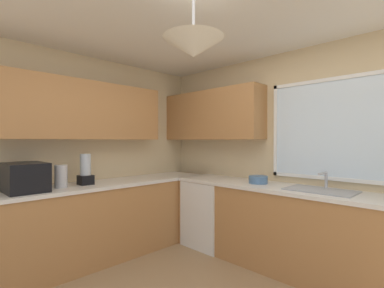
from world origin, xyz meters
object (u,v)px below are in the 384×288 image
Objects in this scene: dishwasher at (211,213)px; sink_assembly at (321,190)px; bowl at (258,180)px; blender_appliance at (86,171)px; microwave at (25,177)px; kettle at (61,176)px.

dishwasher is 1.53m from sink_assembly.
bowl reaches higher than dishwasher.
dishwasher is 0.90m from bowl.
microwave is at bearing -90.00° from blender_appliance.
bowl is at bearing 52.66° from kettle.
dishwasher is 2.43× the size of blender_appliance.
bowl is at bearing -179.53° from sink_assembly.
microwave is at bearing -122.97° from bowl.
dishwasher is 1.34× the size of sink_assembly.
microwave is 3.01m from sink_assembly.
sink_assembly is at bearing 45.43° from microwave.
blender_appliance is (-1.38, -1.50, 0.12)m from bowl.
sink_assembly is 1.82× the size of blender_appliance.
sink_assembly is at bearing 1.42° from dishwasher.
dishwasher is at bearing 69.99° from kettle.
blender_appliance is (-2.11, -1.51, 0.15)m from sink_assembly.
blender_appliance is at bearing 90.00° from microwave.
bowl is (1.36, 1.79, -0.08)m from kettle.
blender_appliance is at bearing -144.39° from sink_assembly.
kettle is at bearing -127.34° from bowl.
sink_assembly is (2.11, 2.14, -0.13)m from microwave.
kettle is 0.38× the size of sink_assembly.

